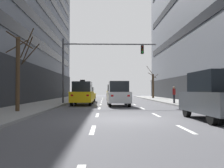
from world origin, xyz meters
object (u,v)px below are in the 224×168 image
Objects in this scene: taxi_driving_1 at (83,93)px; car_driving_0 at (113,94)px; car_parked_1 at (216,96)px; pedestrian_0 at (174,94)px; taxi_driving_3 at (113,92)px; car_driving_4 at (118,94)px; street_tree_0 at (19,70)px; street_tree_1 at (153,85)px; taxi_driving_2 at (86,95)px; pedestrian_1 at (196,93)px; traffic_signal_0 at (92,58)px.

car_driving_0 is at bearing 73.54° from taxi_driving_1.
car_parked_1 is 12.53m from pedestrian_0.
taxi_driving_1 reaches higher than car_parked_1.
car_driving_4 is (-0.10, -17.85, -0.05)m from taxi_driving_3.
street_tree_0 is at bearing -143.75° from pedestrian_0.
taxi_driving_3 is at bearing 97.67° from car_parked_1.
street_tree_1 is (6.36, -0.66, 1.05)m from taxi_driving_3.
pedestrian_0 is at bearing -61.60° from car_driving_0.
taxi_driving_1 reaches higher than taxi_driving_2.
car_driving_4 is at bearing 46.39° from street_tree_0.
taxi_driving_3 reaches higher than taxi_driving_1.
street_tree_0 is (-6.43, -24.50, 1.48)m from taxi_driving_3.
taxi_driving_3 is at bearing 88.95° from car_driving_0.
street_tree_1 reaches higher than car_driving_0.
pedestrian_1 is (9.29, -3.45, 0.07)m from taxi_driving_1.
car_driving_4 is 2.82× the size of pedestrian_0.
taxi_driving_1 is 0.96× the size of car_parked_1.
taxi_driving_3 is at bearing 174.09° from street_tree_1.
taxi_driving_2 reaches higher than car_driving_0.
taxi_driving_3 is 17.85m from car_driving_4.
car_driving_0 is 5.61m from taxi_driving_3.
car_driving_0 is at bearing -91.05° from taxi_driving_3.
pedestrian_1 is at bearing 75.37° from car_parked_1.
car_driving_0 is 0.97× the size of car_driving_4.
taxi_driving_2 is 11.35m from taxi_driving_3.
traffic_signal_0 is 5.33× the size of pedestrian_1.
taxi_driving_3 is 0.93× the size of street_tree_0.
street_tree_0 reaches higher than car_driving_4.
traffic_signal_0 is 10.14m from street_tree_0.
car_driving_0 is 6.20m from taxi_driving_2.
pedestrian_1 reaches higher than pedestrian_0.
taxi_driving_2 is at bearing 135.52° from pedestrian_1.
car_driving_4 is (3.34, -7.03, 0.22)m from taxi_driving_2.
traffic_signal_0 is at bearing 134.05° from car_driving_4.
car_driving_4 is at bearing -110.58° from street_tree_1.
traffic_signal_0 is at bearing 66.89° from street_tree_0.
pedestrian_1 is at bearing -19.91° from car_driving_4.
street_tree_0 reaches higher than car_parked_1.
pedestrian_1 is (9.39, -9.22, 0.30)m from taxi_driving_2.
car_parked_1 is (3.90, -10.39, 0.05)m from car_driving_4.
taxi_driving_1 reaches higher than car_driving_0.
street_tree_0 is at bearing -108.52° from car_driving_0.
taxi_driving_3 reaches higher than pedestrian_0.
traffic_signal_0 is at bearing -78.54° from taxi_driving_2.
traffic_signal_0 is (0.92, -4.52, 3.65)m from taxi_driving_2.
pedestrian_0 is at bearing -29.40° from taxi_driving_2.
car_driving_4 is (3.25, -1.26, -0.01)m from taxi_driving_1.
taxi_driving_1 is at bearing -106.46° from car_driving_0.
taxi_driving_1 is 0.96× the size of taxi_driving_2.
pedestrian_0 is (-0.94, -15.15, -1.12)m from street_tree_1.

